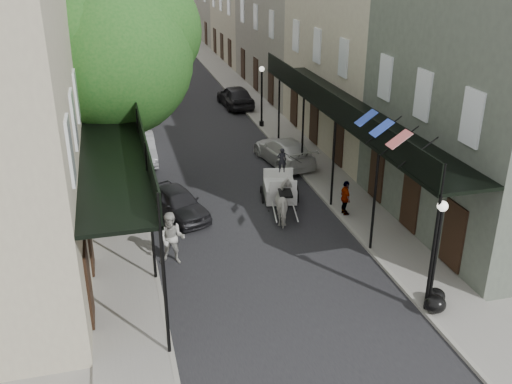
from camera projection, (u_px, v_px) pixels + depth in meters
ground at (284, 295)px, 18.78m from camera, size 140.00×140.00×0.00m
road at (192, 123)px, 36.48m from camera, size 8.00×90.00×0.01m
sidewalk_left at (112, 128)px, 35.30m from camera, size 2.20×90.00×0.12m
sidewalk_right at (267, 117)px, 37.62m from camera, size 2.20×90.00×0.12m
building_row_left at (49, 23)px, 41.23m from camera, size 5.00×80.00×10.50m
building_row_right at (277, 16)px, 45.21m from camera, size 5.00×80.00×10.50m
gallery_left at (116, 127)px, 22.21m from camera, size 2.20×18.05×4.88m
gallery_right at (345, 110)px, 24.43m from camera, size 2.20×18.05×4.88m
tree_near at (122, 49)px, 24.20m from camera, size 7.31×6.80×9.63m
tree_far at (113, 23)px, 36.85m from camera, size 6.45×6.00×8.61m
lamppost_right_near at (435, 255)px, 17.13m from camera, size 0.32×0.32×3.71m
lamppost_left at (140, 182)px, 22.31m from camera, size 0.32×0.32×3.71m
lamppost_right_far at (262, 96)px, 34.83m from camera, size 0.32×0.32×3.71m
horse at (285, 203)px, 23.49m from camera, size 1.19×2.01×1.59m
carriage at (279, 175)px, 25.66m from camera, size 1.87×2.55×2.66m
pedestrian_walking at (172, 239)px, 20.27m from camera, size 1.16×1.02×1.99m
pedestrian_sidewalk_left at (124, 114)px, 34.97m from camera, size 1.16×0.77×1.67m
pedestrian_sidewalk_right at (345, 198)px, 23.79m from camera, size 0.40×0.89×1.50m
car_left_near at (178, 203)px, 23.92m from camera, size 2.70×4.05×1.28m
car_left_mid at (141, 148)px, 30.06m from camera, size 1.47×4.18×1.38m
car_left_far at (137, 92)px, 40.96m from camera, size 4.45×5.95×1.50m
car_right_near at (284, 151)px, 29.71m from camera, size 2.58×4.89×1.35m
car_right_far at (235, 96)px, 39.86m from camera, size 2.05×4.59×1.53m
trash_bags at (435, 301)px, 17.82m from camera, size 0.94×1.09×0.58m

